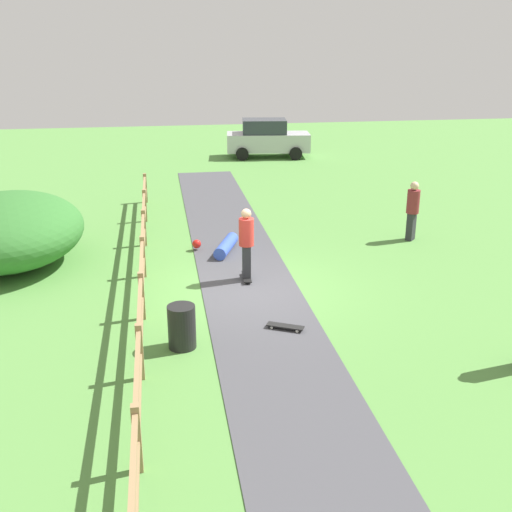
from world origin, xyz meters
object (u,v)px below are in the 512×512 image
(trash_bin, at_px, (182,327))
(skater_riding, at_px, (247,240))
(skateboard_loose, at_px, (285,326))
(parked_car_silver, at_px, (267,138))
(skater_fallen, at_px, (224,246))
(bush_large, at_px, (8,230))
(bystander_maroon, at_px, (413,208))

(trash_bin, distance_m, skater_riding, 3.87)
(trash_bin, xyz_separation_m, skateboard_loose, (2.20, 0.42, -0.36))
(parked_car_silver, bearing_deg, skater_fallen, -104.91)
(bush_large, distance_m, skater_riding, 6.61)
(trash_bin, height_order, skater_riding, skater_riding)
(bush_large, xyz_separation_m, skater_riding, (6.21, -2.26, 0.11))
(bush_large, bearing_deg, bystander_maroon, 1.14)
(skater_fallen, xyz_separation_m, skateboard_loose, (0.74, -5.19, -0.11))
(trash_bin, relative_size, skater_riding, 0.48)
(skater_riding, bearing_deg, bystander_maroon, 24.58)
(parked_car_silver, bearing_deg, bush_large, -123.90)
(bush_large, height_order, skateboard_loose, bush_large)
(bush_large, relative_size, bystander_maroon, 2.65)
(trash_bin, relative_size, parked_car_silver, 0.21)
(skater_riding, relative_size, skater_fallen, 1.20)
(skater_riding, xyz_separation_m, parked_car_silver, (3.52, 16.74, -0.11))
(skater_riding, height_order, skateboard_loose, skater_riding)
(bystander_maroon, distance_m, parked_car_silver, 14.38)
(skater_fallen, height_order, skateboard_loose, skater_fallen)
(trash_bin, height_order, bystander_maroon, bystander_maroon)
(skater_riding, bearing_deg, skateboard_loose, -82.35)
(skater_riding, bearing_deg, bush_large, 160.00)
(trash_bin, distance_m, skater_fallen, 5.80)
(skateboard_loose, bearing_deg, bystander_maroon, 47.16)
(skater_fallen, xyz_separation_m, parked_car_silver, (3.86, 14.51, 0.76))
(skateboard_loose, distance_m, bystander_maroon, 7.48)
(skater_fallen, distance_m, bystander_maroon, 5.85)
(trash_bin, height_order, skater_fallen, trash_bin)
(skateboard_loose, relative_size, bystander_maroon, 0.44)
(skater_riding, relative_size, parked_car_silver, 0.43)
(skateboard_loose, height_order, parked_car_silver, parked_car_silver)
(trash_bin, xyz_separation_m, skater_riding, (1.80, 3.37, 0.62))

